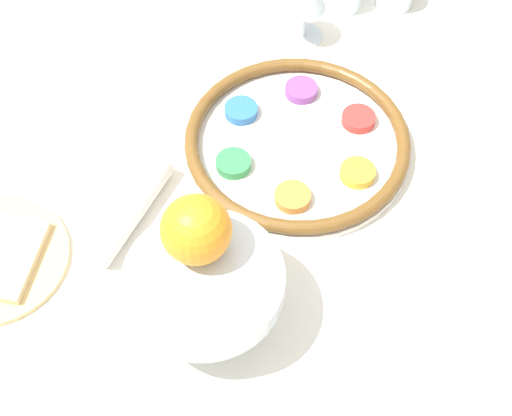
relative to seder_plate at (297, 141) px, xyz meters
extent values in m
cube|color=silver|center=(0.17, -0.09, -0.38)|extent=(1.34, 0.99, 0.74)
cylinder|color=silver|center=(0.00, 0.00, -0.01)|extent=(0.33, 0.33, 0.01)
torus|color=brown|center=(0.00, 0.00, 0.00)|extent=(0.33, 0.33, 0.02)
cylinder|color=orange|center=(0.10, 0.00, 0.00)|extent=(0.05, 0.05, 0.01)
cylinder|color=gold|center=(0.05, 0.09, 0.00)|extent=(0.05, 0.05, 0.01)
cylinder|color=red|center=(-0.05, 0.09, 0.00)|extent=(0.05, 0.05, 0.01)
cylinder|color=#844299|center=(-0.10, 0.00, 0.00)|extent=(0.05, 0.05, 0.01)
cylinder|color=#2D6BB7|center=(-0.05, -0.09, 0.00)|extent=(0.05, 0.05, 0.01)
cylinder|color=#33934C|center=(0.05, -0.09, 0.00)|extent=(0.05, 0.05, 0.01)
cylinder|color=silver|center=(-0.24, 0.00, -0.01)|extent=(0.06, 0.06, 0.00)
cylinder|color=silver|center=(-0.24, 0.00, 0.02)|extent=(0.01, 0.01, 0.06)
cylinder|color=silver|center=(0.28, -0.09, -0.01)|extent=(0.11, 0.11, 0.01)
cylinder|color=silver|center=(0.28, -0.09, 0.02)|extent=(0.03, 0.03, 0.06)
cylinder|color=silver|center=(0.28, -0.09, 0.07)|extent=(0.19, 0.19, 0.03)
sphere|color=orange|center=(0.25, -0.10, 0.13)|extent=(0.08, 0.08, 0.08)
cylinder|color=white|center=(0.14, -0.22, 0.01)|extent=(0.17, 0.10, 0.04)
camera|label=1|loc=(0.67, 0.00, 0.79)|focal=50.00mm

